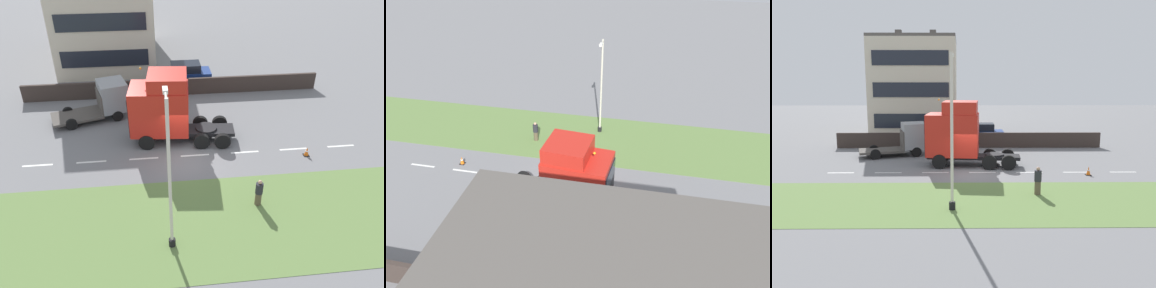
{
  "view_description": "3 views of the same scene",
  "coord_description": "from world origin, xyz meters",
  "views": [
    {
      "loc": [
        -19.25,
        1.65,
        13.35
      ],
      "look_at": [
        -2.61,
        -0.22,
        2.56
      ],
      "focal_mm": 35.0,
      "sensor_mm": 36.0,
      "label": 1
    },
    {
      "loc": [
        18.74,
        4.74,
        15.55
      ],
      "look_at": [
        -1.61,
        0.56,
        2.2
      ],
      "focal_mm": 35.0,
      "sensor_mm": 36.0,
      "label": 2
    },
    {
      "loc": [
        -24.63,
        0.84,
        6.43
      ],
      "look_at": [
        -0.93,
        0.57,
        2.14
      ],
      "focal_mm": 35.0,
      "sensor_mm": 36.0,
      "label": 3
    }
  ],
  "objects": [
    {
      "name": "flatbed_truck",
      "position": [
        5.87,
        5.05,
        1.4
      ],
      "size": [
        3.56,
        5.79,
        2.66
      ],
      "rotation": [
        0.0,
        0.0,
        3.43
      ],
      "color": "#999EA3",
      "rests_on": "ground"
    },
    {
      "name": "lamp_post",
      "position": [
        -7.12,
        1.21,
        3.51
      ],
      "size": [
        1.28,
        0.32,
        7.53
      ],
      "color": "black",
      "rests_on": "ground"
    },
    {
      "name": "lane_markings",
      "position": [
        0.0,
        -0.7,
        0.0
      ],
      "size": [
        0.16,
        21.0,
        0.0
      ],
      "color": "white",
      "rests_on": "ground"
    },
    {
      "name": "traffic_cone_lead",
      "position": [
        -0.78,
        -7.66,
        0.28
      ],
      "size": [
        0.36,
        0.36,
        0.58
      ],
      "color": "black",
      "rests_on": "ground"
    },
    {
      "name": "grass_verge",
      "position": [
        -6.0,
        0.0,
        0.01
      ],
      "size": [
        7.0,
        44.0,
        0.01
      ],
      "color": "#607F42",
      "rests_on": "ground"
    },
    {
      "name": "lorry_cab",
      "position": [
        2.15,
        1.06,
        2.35
      ],
      "size": [
        3.18,
        6.9,
        4.82
      ],
      "rotation": [
        0.0,
        0.0,
        -0.09
      ],
      "color": "black",
      "rests_on": "ground"
    },
    {
      "name": "pedestrian",
      "position": [
        -4.87,
        -3.44,
        0.76
      ],
      "size": [
        0.39,
        0.39,
        1.57
      ],
      "color": "brown",
      "rests_on": "ground"
    },
    {
      "name": "ground_plane",
      "position": [
        0.0,
        0.0,
        0.0
      ],
      "size": [
        120.0,
        120.0,
        0.0
      ],
      "primitive_type": "plane",
      "color": "slate",
      "rests_on": "ground"
    }
  ]
}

